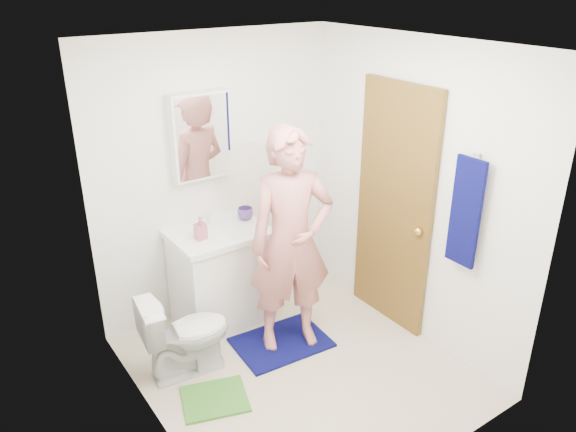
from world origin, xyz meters
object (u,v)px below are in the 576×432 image
at_px(medicine_cabinet, 200,136).
at_px(soap_dispenser, 200,228).
at_px(man, 291,242).
at_px(towel, 466,213).
at_px(toilet, 186,333).
at_px(vanity_cabinet, 221,278).
at_px(toothbrush_cup, 245,214).

distance_m(medicine_cabinet, soap_dispenser, 0.74).
relative_size(soap_dispenser, man, 0.10).
xyz_separation_m(medicine_cabinet, towel, (1.18, -1.71, -0.35)).
xyz_separation_m(towel, man, (-0.89, 0.86, -0.33)).
bearing_deg(toilet, vanity_cabinet, -43.65).
bearing_deg(toothbrush_cup, towel, -60.54).
distance_m(towel, toilet, 2.21).
distance_m(soap_dispenser, toothbrush_cup, 0.50).
distance_m(toothbrush_cup, man, 0.70).
bearing_deg(toilet, towel, -113.95).
bearing_deg(toothbrush_cup, vanity_cabinet, -166.32).
relative_size(toilet, man, 0.37).
height_order(toothbrush_cup, man, man).
height_order(towel, toothbrush_cup, towel).
bearing_deg(soap_dispenser, vanity_cabinet, 15.79).
bearing_deg(vanity_cabinet, medicine_cabinet, 90.00).
distance_m(medicine_cabinet, man, 1.13).
xyz_separation_m(toilet, soap_dispenser, (0.37, 0.41, 0.61)).
xyz_separation_m(toilet, man, (0.84, -0.17, 0.59)).
distance_m(vanity_cabinet, soap_dispenser, 0.58).
bearing_deg(toothbrush_cup, man, -90.99).
bearing_deg(vanity_cabinet, soap_dispenser, -164.21).
height_order(vanity_cabinet, toilet, vanity_cabinet).
height_order(soap_dispenser, man, man).
relative_size(towel, man, 0.45).
xyz_separation_m(towel, soap_dispenser, (-1.36, 1.43, -0.31)).
distance_m(vanity_cabinet, medicine_cabinet, 1.22).
height_order(towel, soap_dispenser, towel).
bearing_deg(medicine_cabinet, toothbrush_cup, -26.87).
distance_m(toilet, man, 1.04).
bearing_deg(toothbrush_cup, toilet, -148.04).
bearing_deg(man, toilet, -172.78).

